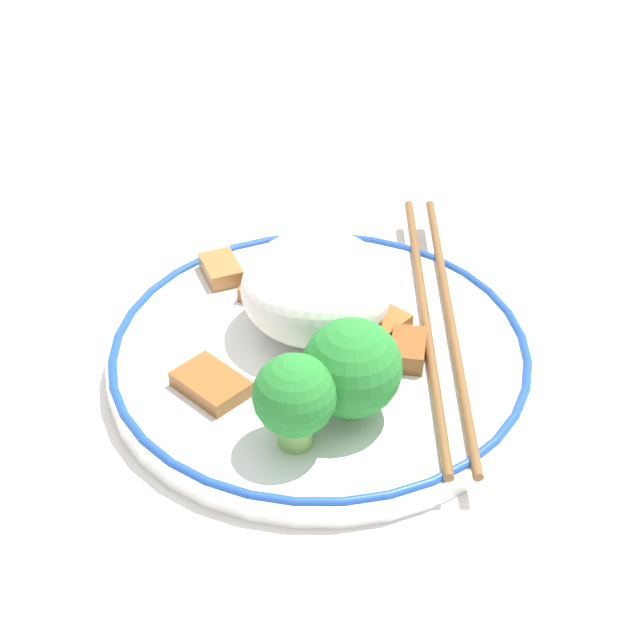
{
  "coord_description": "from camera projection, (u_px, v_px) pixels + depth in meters",
  "views": [
    {
      "loc": [
        -0.04,
        -0.44,
        0.38
      ],
      "look_at": [
        0.0,
        0.0,
        0.03
      ],
      "focal_mm": 60.0,
      "sensor_mm": 36.0,
      "label": 1
    }
  ],
  "objects": [
    {
      "name": "meat_near_left",
      "position": [
        374.0,
        320.0,
        0.59
      ],
      "size": [
        0.04,
        0.04,
        0.01
      ],
      "color": "#995B28",
      "rests_on": "plate"
    },
    {
      "name": "broccoli_back_center",
      "position": [
        352.0,
        368.0,
        0.52
      ],
      "size": [
        0.05,
        0.05,
        0.05
      ],
      "color": "#7FB756",
      "rests_on": "plate"
    },
    {
      "name": "rice_mound",
      "position": [
        314.0,
        288.0,
        0.57
      ],
      "size": [
        0.08,
        0.08,
        0.06
      ],
      "color": "white",
      "rests_on": "plate"
    },
    {
      "name": "meat_near_front",
      "position": [
        221.0,
        269.0,
        0.62
      ],
      "size": [
        0.03,
        0.03,
        0.01
      ],
      "color": "#9E6633",
      "rests_on": "plate"
    },
    {
      "name": "meat_near_right",
      "position": [
        211.0,
        384.0,
        0.54
      ],
      "size": [
        0.04,
        0.04,
        0.01
      ],
      "color": "brown",
      "rests_on": "plate"
    },
    {
      "name": "broccoli_back_left",
      "position": [
        295.0,
        398.0,
        0.5
      ],
      "size": [
        0.04,
        0.04,
        0.05
      ],
      "color": "#7FB756",
      "rests_on": "plate"
    },
    {
      "name": "plate",
      "position": [
        320.0,
        357.0,
        0.58
      ],
      "size": [
        0.23,
        0.23,
        0.02
      ],
      "color": "white",
      "rests_on": "ground_plane"
    },
    {
      "name": "ground_plane",
      "position": [
        320.0,
        369.0,
        0.58
      ],
      "size": [
        3.0,
        3.0,
        0.0
      ],
      "primitive_type": "plane",
      "color": "silver"
    },
    {
      "name": "chopsticks",
      "position": [
        438.0,
        319.0,
        0.59
      ],
      "size": [
        0.04,
        0.24,
        0.01
      ],
      "color": "brown",
      "rests_on": "plate"
    },
    {
      "name": "meat_on_rice_edge",
      "position": [
        408.0,
        350.0,
        0.56
      ],
      "size": [
        0.02,
        0.03,
        0.01
      ],
      "color": "brown",
      "rests_on": "plate"
    },
    {
      "name": "meat_near_back",
      "position": [
        268.0,
        288.0,
        0.61
      ],
      "size": [
        0.04,
        0.04,
        0.01
      ],
      "color": "#995B28",
      "rests_on": "plate"
    }
  ]
}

